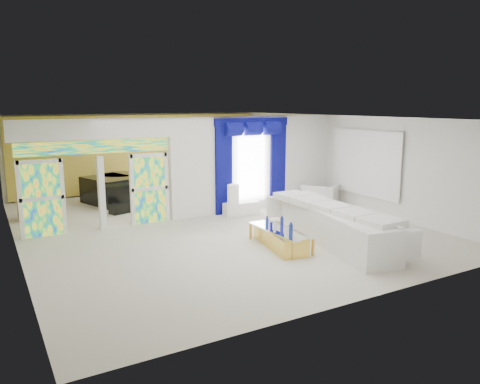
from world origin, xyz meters
TOP-DOWN VIEW (x-y plane):
  - floor at (0.00, 0.00)m, footprint 12.00×12.00m
  - dividing_wall at (2.15, 1.00)m, footprint 5.70×0.18m
  - dividing_header at (-2.85, 1.00)m, footprint 4.30×0.18m
  - stained_panel_left at (-4.28, 1.00)m, footprint 0.95×0.04m
  - stained_panel_right at (-1.42, 1.00)m, footprint 0.95×0.04m
  - stained_transom at (-2.85, 1.00)m, footprint 4.00×0.05m
  - window_pane at (1.90, 0.90)m, footprint 1.00×0.02m
  - blue_drape_left at (0.90, 0.87)m, footprint 0.55×0.10m
  - blue_drape_right at (2.90, 0.87)m, footprint 0.55×0.10m
  - blue_pelmet at (1.90, 0.87)m, footprint 2.60×0.12m
  - wall_mirror at (4.94, -1.00)m, footprint 0.04×2.70m
  - gold_curtains at (0.00, 5.90)m, footprint 9.70×0.12m
  - white_sofa at (1.85, -3.08)m, footprint 1.77×4.51m
  - coffee_table at (0.50, -2.78)m, footprint 0.98×1.98m
  - console_table at (1.35, 0.53)m, footprint 1.17×0.43m
  - table_lamp at (1.05, 0.53)m, footprint 0.36×0.36m
  - armchair at (4.34, 0.38)m, footprint 1.44×1.48m
  - grand_piano at (-1.73, 4.22)m, footprint 1.86×2.13m
  - piano_bench at (-1.73, 2.62)m, footprint 1.01×0.64m
  - tv_console at (-4.43, 3.10)m, footprint 0.63×0.59m
  - chandelier at (-2.30, 3.40)m, footprint 0.60×0.60m
  - decanters at (0.52, -2.81)m, footprint 0.21×1.17m

SIDE VIEW (x-z plane):
  - floor at x=0.00m, z-range 0.00..0.00m
  - piano_bench at x=-1.73m, z-range 0.00..0.31m
  - console_table at x=1.35m, z-range 0.00..0.38m
  - coffee_table at x=0.50m, z-range 0.00..0.42m
  - armchair at x=4.34m, z-range 0.00..0.73m
  - tv_console at x=-4.43m, z-range 0.00..0.76m
  - white_sofa at x=1.85m, z-range 0.00..0.84m
  - grand_piano at x=-1.73m, z-range 0.00..0.91m
  - decanters at x=0.52m, z-range 0.38..0.66m
  - table_lamp at x=1.05m, z-range 0.38..0.96m
  - stained_panel_left at x=-4.28m, z-range 0.00..2.00m
  - stained_panel_right at x=-1.42m, z-range 0.00..2.00m
  - blue_drape_left at x=0.90m, z-range 0.00..2.80m
  - blue_drape_right at x=2.90m, z-range 0.00..2.80m
  - window_pane at x=1.90m, z-range 0.30..2.60m
  - dividing_wall at x=2.15m, z-range 0.00..3.00m
  - gold_curtains at x=0.00m, z-range 0.05..2.95m
  - wall_mirror at x=4.94m, z-range 0.60..2.50m
  - stained_transom at x=-2.85m, z-range 2.08..2.42m
  - chandelier at x=-2.30m, z-range 2.35..2.95m
  - dividing_header at x=-2.85m, z-range 2.45..3.00m
  - blue_pelmet at x=1.90m, z-range 2.69..2.94m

